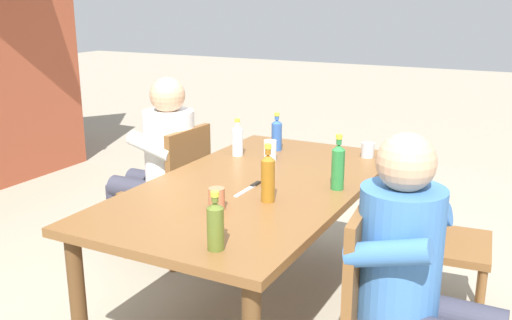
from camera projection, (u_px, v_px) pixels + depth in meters
The scene contains 16 objects.
ground_plane at pixel (256, 314), 3.09m from camera, with size 24.00×24.00×0.00m, color gray.
dining_table at pixel (256, 198), 2.91m from camera, with size 1.85×1.00×0.75m.
chair_far_right at pixel (175, 186), 3.67m from camera, with size 0.46×0.46×0.87m.
chair_near_left at pixel (387, 304), 2.24m from camera, with size 0.48×0.48×0.87m.
chair_near_right at pixel (430, 231), 2.96m from camera, with size 0.48×0.48×0.87m.
person_in_white_shirt at pixel (160, 158), 3.67m from camera, with size 0.47×0.62×1.18m.
person_in_plaid_shirt at pixel (419, 270), 2.16m from camera, with size 0.47×0.62×1.18m.
bottle_blue at pixel (277, 134), 3.49m from camera, with size 0.06×0.06×0.23m.
bottle_green at pixel (338, 166), 2.77m from camera, with size 0.06×0.06×0.27m.
bottle_amber at pixel (268, 177), 2.60m from camera, with size 0.06×0.06×0.27m.
bottle_olive at pixel (215, 225), 2.10m from camera, with size 0.06×0.06×0.23m.
bottle_clear at pixel (237, 140), 3.37m from camera, with size 0.06×0.06×0.22m.
cup_steel at pixel (368, 150), 3.35m from camera, with size 0.08×0.08×0.09m, color #B2B7BC.
cup_white at pixel (270, 151), 3.27m from camera, with size 0.07×0.07×0.12m, color white.
cup_terracotta at pixel (217, 199), 2.52m from camera, with size 0.07×0.07×0.10m, color #BC6B47.
table_knife at pixel (250, 188), 2.80m from camera, with size 0.24×0.02×0.01m.
Camera 1 is at (-2.44, -1.27, 1.64)m, focal length 40.34 mm.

